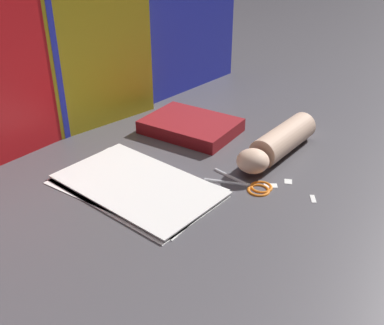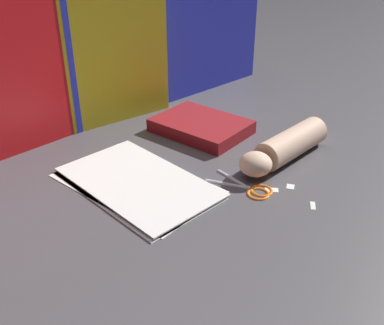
{
  "view_description": "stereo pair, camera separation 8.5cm",
  "coord_description": "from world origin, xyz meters",
  "views": [
    {
      "loc": [
        -0.67,
        -0.55,
        0.53
      ],
      "look_at": [
        -0.02,
        -0.0,
        0.06
      ],
      "focal_mm": 42.0,
      "sensor_mm": 36.0,
      "label": 1
    },
    {
      "loc": [
        -0.61,
        -0.61,
        0.53
      ],
      "look_at": [
        -0.02,
        -0.0,
        0.06
      ],
      "focal_mm": 42.0,
      "sensor_mm": 36.0,
      "label": 2
    }
  ],
  "objects": [
    {
      "name": "hand_forearm",
      "position": [
        0.22,
        -0.07,
        0.04
      ],
      "size": [
        0.3,
        0.08,
        0.07
      ],
      "color": "beige",
      "rests_on": "ground_plane"
    },
    {
      "name": "ground_plane",
      "position": [
        0.0,
        0.0,
        0.0
      ],
      "size": [
        6.0,
        6.0,
        0.0
      ],
      "primitive_type": "plane",
      "color": "#4C494F"
    },
    {
      "name": "scissors",
      "position": [
        0.06,
        -0.1,
        0.0
      ],
      "size": [
        0.09,
        0.16,
        0.01
      ],
      "color": "silver",
      "rests_on": "ground_plane"
    },
    {
      "name": "book_closed",
      "position": [
        0.19,
        0.18,
        0.02
      ],
      "size": [
        0.21,
        0.26,
        0.04
      ],
      "color": "maroon",
      "rests_on": "ground_plane"
    },
    {
      "name": "paper_scrap_mid",
      "position": [
        0.1,
        -0.23,
        0.0
      ],
      "size": [
        0.03,
        0.03,
        0.0
      ],
      "color": "white",
      "rests_on": "ground_plane"
    },
    {
      "name": "paper_scrap_far",
      "position": [
        0.09,
        -0.14,
        0.0
      ],
      "size": [
        0.03,
        0.03,
        0.0
      ],
      "color": "white",
      "rests_on": "ground_plane"
    },
    {
      "name": "paper_scrap_near",
      "position": [
        0.13,
        -0.16,
        0.0
      ],
      "size": [
        0.03,
        0.03,
        0.0
      ],
      "color": "white",
      "rests_on": "ground_plane"
    },
    {
      "name": "backdrop_panel_right",
      "position": [
        0.32,
        0.42,
        0.25
      ],
      "size": [
        0.75,
        0.03,
        0.5
      ],
      "color": "#2833D1",
      "rests_on": "ground_plane"
    },
    {
      "name": "paper_stack",
      "position": [
        -0.11,
        0.09,
        0.0
      ],
      "size": [
        0.25,
        0.38,
        0.01
      ],
      "color": "white",
      "rests_on": "ground_plane"
    },
    {
      "name": "backdrop_panel_center",
      "position": [
        -0.01,
        0.42,
        0.28
      ],
      "size": [
        0.51,
        0.08,
        0.55
      ],
      "color": "yellow",
      "rests_on": "ground_plane"
    }
  ]
}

